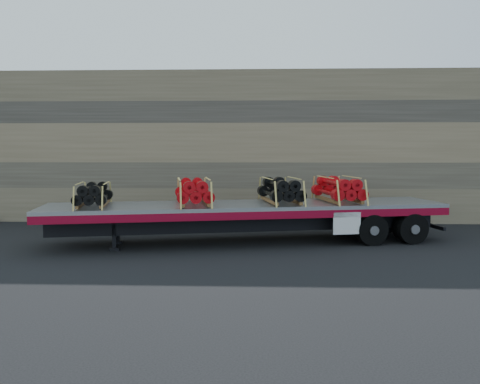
# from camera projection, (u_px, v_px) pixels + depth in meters

# --- Properties ---
(ground) EXTENTS (120.00, 120.00, 0.00)m
(ground) POSITION_uv_depth(u_px,v_px,m) (259.00, 245.00, 16.62)
(ground) COLOR black
(ground) RESTS_ON ground
(rock_wall) EXTENTS (44.00, 3.00, 7.00)m
(rock_wall) POSITION_uv_depth(u_px,v_px,m) (259.00, 147.00, 22.78)
(rock_wall) COLOR #7A6B54
(rock_wall) RESTS_ON ground
(trailer) EXTENTS (14.55, 5.51, 1.43)m
(trailer) POSITION_uv_depth(u_px,v_px,m) (246.00, 223.00, 16.98)
(trailer) COLOR #9B9DA2
(trailer) RESTS_ON ground
(bundle_front) EXTENTS (1.48, 2.33, 0.77)m
(bundle_front) POSITION_uv_depth(u_px,v_px,m) (93.00, 195.00, 16.03)
(bundle_front) COLOR black
(bundle_front) RESTS_ON trailer
(bundle_midfront) EXTENTS (1.70, 2.67, 0.88)m
(bundle_midfront) POSITION_uv_depth(u_px,v_px,m) (194.00, 192.00, 16.58)
(bundle_midfront) COLOR red
(bundle_midfront) RESTS_ON trailer
(bundle_midrear) EXTENTS (1.69, 2.66, 0.87)m
(bundle_midrear) POSITION_uv_depth(u_px,v_px,m) (280.00, 191.00, 17.08)
(bundle_midrear) COLOR black
(bundle_midrear) RESTS_ON trailer
(bundle_rear) EXTENTS (1.73, 2.72, 0.89)m
(bundle_rear) POSITION_uv_depth(u_px,v_px,m) (338.00, 190.00, 17.44)
(bundle_rear) COLOR red
(bundle_rear) RESTS_ON trailer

